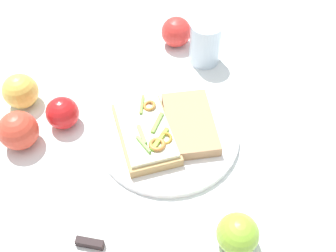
{
  "coord_description": "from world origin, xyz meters",
  "views": [
    {
      "loc": [
        0.17,
        -0.47,
        0.64
      ],
      "look_at": [
        0.0,
        0.0,
        0.03
      ],
      "focal_mm": 42.0,
      "sensor_mm": 36.0,
      "label": 1
    }
  ],
  "objects_px": {
    "apple_1": "(20,91)",
    "apple_3": "(18,131)",
    "apple_5": "(238,234)",
    "knife": "(83,242)",
    "bread_slice_side": "(190,124)",
    "plate": "(168,134)",
    "sandwich": "(146,133)",
    "apple_2": "(176,32)",
    "drinking_glass": "(204,43)",
    "apple_0": "(62,113)"
  },
  "relations": [
    {
      "from": "apple_1",
      "to": "apple_3",
      "type": "xyz_separation_m",
      "value": [
        0.06,
        -0.1,
        0.0
      ]
    },
    {
      "from": "apple_5",
      "to": "knife",
      "type": "distance_m",
      "value": 0.26
    },
    {
      "from": "bread_slice_side",
      "to": "apple_1",
      "type": "height_order",
      "value": "apple_1"
    },
    {
      "from": "bread_slice_side",
      "to": "knife",
      "type": "relative_size",
      "value": 1.46
    },
    {
      "from": "apple_1",
      "to": "knife",
      "type": "xyz_separation_m",
      "value": [
        0.27,
        -0.25,
        -0.03
      ]
    },
    {
      "from": "plate",
      "to": "apple_1",
      "type": "bearing_deg",
      "value": -176.5
    },
    {
      "from": "sandwich",
      "to": "apple_2",
      "type": "height_order",
      "value": "apple_2"
    },
    {
      "from": "sandwich",
      "to": "bread_slice_side",
      "type": "relative_size",
      "value": 1.25
    },
    {
      "from": "apple_5",
      "to": "knife",
      "type": "height_order",
      "value": "apple_5"
    },
    {
      "from": "apple_2",
      "to": "drinking_glass",
      "type": "xyz_separation_m",
      "value": [
        0.08,
        -0.04,
        0.01
      ]
    },
    {
      "from": "apple_0",
      "to": "apple_3",
      "type": "height_order",
      "value": "apple_3"
    },
    {
      "from": "knife",
      "to": "plate",
      "type": "bearing_deg",
      "value": -111.22
    },
    {
      "from": "apple_2",
      "to": "apple_5",
      "type": "bearing_deg",
      "value": -59.97
    },
    {
      "from": "drinking_glass",
      "to": "apple_2",
      "type": "bearing_deg",
      "value": 156.32
    },
    {
      "from": "sandwich",
      "to": "apple_3",
      "type": "height_order",
      "value": "apple_3"
    },
    {
      "from": "apple_0",
      "to": "apple_2",
      "type": "relative_size",
      "value": 0.91
    },
    {
      "from": "apple_2",
      "to": "apple_5",
      "type": "height_order",
      "value": "apple_2"
    },
    {
      "from": "knife",
      "to": "sandwich",
      "type": "bearing_deg",
      "value": -104.04
    },
    {
      "from": "sandwich",
      "to": "knife",
      "type": "relative_size",
      "value": 1.82
    },
    {
      "from": "sandwich",
      "to": "drinking_glass",
      "type": "xyz_separation_m",
      "value": [
        0.03,
        0.28,
        0.02
      ]
    },
    {
      "from": "sandwich",
      "to": "apple_1",
      "type": "relative_size",
      "value": 2.65
    },
    {
      "from": "plate",
      "to": "apple_0",
      "type": "distance_m",
      "value": 0.22
    },
    {
      "from": "sandwich",
      "to": "apple_1",
      "type": "height_order",
      "value": "apple_1"
    },
    {
      "from": "apple_1",
      "to": "knife",
      "type": "bearing_deg",
      "value": -41.77
    },
    {
      "from": "plate",
      "to": "drinking_glass",
      "type": "height_order",
      "value": "drinking_glass"
    },
    {
      "from": "bread_slice_side",
      "to": "apple_0",
      "type": "xyz_separation_m",
      "value": [
        -0.25,
        -0.07,
        0.01
      ]
    },
    {
      "from": "drinking_glass",
      "to": "knife",
      "type": "bearing_deg",
      "value": -95.78
    },
    {
      "from": "plate",
      "to": "apple_2",
      "type": "height_order",
      "value": "apple_2"
    },
    {
      "from": "plate",
      "to": "sandwich",
      "type": "height_order",
      "value": "sandwich"
    },
    {
      "from": "apple_2",
      "to": "knife",
      "type": "distance_m",
      "value": 0.56
    },
    {
      "from": "drinking_glass",
      "to": "apple_0",
      "type": "bearing_deg",
      "value": -125.82
    },
    {
      "from": "bread_slice_side",
      "to": "apple_0",
      "type": "relative_size",
      "value": 2.38
    },
    {
      "from": "bread_slice_side",
      "to": "apple_3",
      "type": "distance_m",
      "value": 0.34
    },
    {
      "from": "apple_1",
      "to": "apple_5",
      "type": "distance_m",
      "value": 0.54
    },
    {
      "from": "plate",
      "to": "apple_1",
      "type": "xyz_separation_m",
      "value": [
        -0.33,
        -0.02,
        0.03
      ]
    },
    {
      "from": "plate",
      "to": "knife",
      "type": "distance_m",
      "value": 0.27
    },
    {
      "from": "drinking_glass",
      "to": "knife",
      "type": "relative_size",
      "value": 0.93
    },
    {
      "from": "plate",
      "to": "sandwich",
      "type": "distance_m",
      "value": 0.05
    },
    {
      "from": "apple_5",
      "to": "bread_slice_side",
      "type": "bearing_deg",
      "value": 125.96
    },
    {
      "from": "apple_2",
      "to": "knife",
      "type": "xyz_separation_m",
      "value": [
        0.03,
        -0.56,
        -0.03
      ]
    },
    {
      "from": "apple_3",
      "to": "bread_slice_side",
      "type": "bearing_deg",
      "value": 24.95
    },
    {
      "from": "apple_3",
      "to": "apple_0",
      "type": "bearing_deg",
      "value": 53.7
    },
    {
      "from": "sandwich",
      "to": "apple_5",
      "type": "distance_m",
      "value": 0.27
    },
    {
      "from": "sandwich",
      "to": "apple_3",
      "type": "bearing_deg",
      "value": 73.99
    },
    {
      "from": "apple_0",
      "to": "apple_3",
      "type": "relative_size",
      "value": 0.87
    },
    {
      "from": "bread_slice_side",
      "to": "apple_3",
      "type": "bearing_deg",
      "value": 86.34
    },
    {
      "from": "apple_2",
      "to": "apple_5",
      "type": "xyz_separation_m",
      "value": [
        0.27,
        -0.47,
        -0.0
      ]
    },
    {
      "from": "apple_5",
      "to": "drinking_glass",
      "type": "height_order",
      "value": "drinking_glass"
    },
    {
      "from": "plate",
      "to": "apple_0",
      "type": "height_order",
      "value": "apple_0"
    },
    {
      "from": "apple_2",
      "to": "apple_3",
      "type": "bearing_deg",
      "value": -114.62
    }
  ]
}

